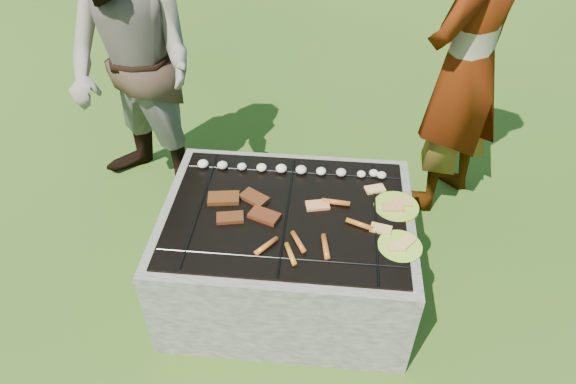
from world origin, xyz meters
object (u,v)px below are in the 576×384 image
fire_pit (287,255)px  plate_far (396,207)px  plate_near (400,246)px  cook (467,68)px  bystander (133,71)px

fire_pit → plate_far: (0.56, 0.09, 0.33)m
plate_near → cook: (0.41, 1.12, 0.38)m
plate_far → cook: (0.41, 0.84, 0.38)m
plate_far → cook: 1.01m
fire_pit → bystander: size_ratio=0.70×
fire_pit → bystander: 1.45m
plate_near → bystander: 1.89m
fire_pit → plate_far: size_ratio=4.20×
bystander → plate_near: bearing=-3.3°
cook → plate_near: bearing=23.0°
cook → bystander: cook is taller
fire_pit → plate_near: bearing=-18.4°
plate_far → cook: bearing=63.8°
bystander → fire_pit: bearing=-9.5°
plate_far → bystander: bystander is taller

